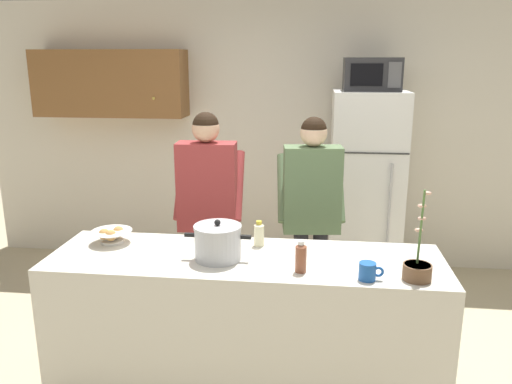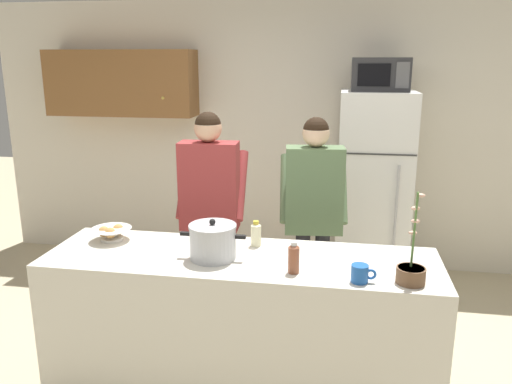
{
  "view_description": "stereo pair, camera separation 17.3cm",
  "coord_description": "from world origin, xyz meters",
  "px_view_note": "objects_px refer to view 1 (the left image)",
  "views": [
    {
      "loc": [
        0.39,
        -2.77,
        2.04
      ],
      "look_at": [
        0.0,
        0.55,
        1.17
      ],
      "focal_mm": 35.82,
      "sensor_mm": 36.0,
      "label": 1
    },
    {
      "loc": [
        0.56,
        -2.75,
        2.04
      ],
      "look_at": [
        0.0,
        0.55,
        1.17
      ],
      "focal_mm": 35.82,
      "sensor_mm": 36.0,
      "label": 2
    }
  ],
  "objects_px": {
    "bottle_near_edge": "(259,234)",
    "bread_bowl": "(112,235)",
    "refrigerator": "(365,189)",
    "coffee_mug": "(368,271)",
    "cooking_pot": "(218,242)",
    "microwave": "(372,74)",
    "person_by_sink": "(312,201)",
    "potted_orchid": "(417,268)",
    "person_near_pot": "(208,198)",
    "bottle_mid_counter": "(301,257)"
  },
  "relations": [
    {
      "from": "bottle_near_edge",
      "to": "bread_bowl",
      "type": "bearing_deg",
      "value": -176.07
    },
    {
      "from": "refrigerator",
      "to": "coffee_mug",
      "type": "relative_size",
      "value": 13.56
    },
    {
      "from": "microwave",
      "to": "bottle_near_edge",
      "type": "bearing_deg",
      "value": -115.98
    },
    {
      "from": "microwave",
      "to": "coffee_mug",
      "type": "xyz_separation_m",
      "value": [
        -0.17,
        -2.07,
        -0.95
      ]
    },
    {
      "from": "bread_bowl",
      "to": "coffee_mug",
      "type": "bearing_deg",
      "value": -13.6
    },
    {
      "from": "refrigerator",
      "to": "microwave",
      "type": "xyz_separation_m",
      "value": [
        0.0,
        -0.02,
        1.03
      ]
    },
    {
      "from": "bottle_near_edge",
      "to": "potted_orchid",
      "type": "height_order",
      "value": "potted_orchid"
    },
    {
      "from": "cooking_pot",
      "to": "bottle_mid_counter",
      "type": "distance_m",
      "value": 0.5
    },
    {
      "from": "cooking_pot",
      "to": "coffee_mug",
      "type": "bearing_deg",
      "value": -12.99
    },
    {
      "from": "refrigerator",
      "to": "microwave",
      "type": "relative_size",
      "value": 3.7
    },
    {
      "from": "coffee_mug",
      "to": "bottle_near_edge",
      "type": "distance_m",
      "value": 0.76
    },
    {
      "from": "bottle_mid_counter",
      "to": "cooking_pot",
      "type": "bearing_deg",
      "value": 164.93
    },
    {
      "from": "bottle_mid_counter",
      "to": "potted_orchid",
      "type": "distance_m",
      "value": 0.61
    },
    {
      "from": "cooking_pot",
      "to": "person_by_sink",
      "type": "bearing_deg",
      "value": 60.43
    },
    {
      "from": "person_by_sink",
      "to": "coffee_mug",
      "type": "distance_m",
      "value": 1.16
    },
    {
      "from": "bread_bowl",
      "to": "potted_orchid",
      "type": "bearing_deg",
      "value": -10.7
    },
    {
      "from": "person_near_pot",
      "to": "bread_bowl",
      "type": "bearing_deg",
      "value": -126.42
    },
    {
      "from": "person_by_sink",
      "to": "cooking_pot",
      "type": "xyz_separation_m",
      "value": [
        -0.53,
        -0.93,
        -0.01
      ]
    },
    {
      "from": "microwave",
      "to": "bread_bowl",
      "type": "distance_m",
      "value": 2.6
    },
    {
      "from": "cooking_pot",
      "to": "bread_bowl",
      "type": "xyz_separation_m",
      "value": [
        -0.71,
        0.18,
        -0.05
      ]
    },
    {
      "from": "microwave",
      "to": "cooking_pot",
      "type": "relative_size",
      "value": 1.24
    },
    {
      "from": "coffee_mug",
      "to": "microwave",
      "type": "bearing_deg",
      "value": 85.23
    },
    {
      "from": "microwave",
      "to": "bread_bowl",
      "type": "bearing_deg",
      "value": -135.4
    },
    {
      "from": "person_by_sink",
      "to": "bottle_near_edge",
      "type": "height_order",
      "value": "person_by_sink"
    },
    {
      "from": "coffee_mug",
      "to": "bottle_near_edge",
      "type": "relative_size",
      "value": 0.82
    },
    {
      "from": "bread_bowl",
      "to": "potted_orchid",
      "type": "distance_m",
      "value": 1.84
    },
    {
      "from": "refrigerator",
      "to": "bottle_near_edge",
      "type": "relative_size",
      "value": 11.12
    },
    {
      "from": "refrigerator",
      "to": "coffee_mug",
      "type": "bearing_deg",
      "value": -94.72
    },
    {
      "from": "person_near_pot",
      "to": "bottle_near_edge",
      "type": "xyz_separation_m",
      "value": [
        0.45,
        -0.59,
        -0.06
      ]
    },
    {
      "from": "bottle_near_edge",
      "to": "bottle_mid_counter",
      "type": "height_order",
      "value": "bottle_mid_counter"
    },
    {
      "from": "microwave",
      "to": "person_near_pot",
      "type": "distance_m",
      "value": 1.84
    },
    {
      "from": "cooking_pot",
      "to": "bread_bowl",
      "type": "bearing_deg",
      "value": 165.7
    },
    {
      "from": "bottle_mid_counter",
      "to": "potted_orchid",
      "type": "height_order",
      "value": "potted_orchid"
    },
    {
      "from": "refrigerator",
      "to": "bottle_near_edge",
      "type": "bearing_deg",
      "value": -115.68
    },
    {
      "from": "refrigerator",
      "to": "bottle_near_edge",
      "type": "height_order",
      "value": "refrigerator"
    },
    {
      "from": "bottle_near_edge",
      "to": "potted_orchid",
      "type": "relative_size",
      "value": 0.33
    },
    {
      "from": "refrigerator",
      "to": "person_by_sink",
      "type": "relative_size",
      "value": 1.08
    },
    {
      "from": "cooking_pot",
      "to": "potted_orchid",
      "type": "distance_m",
      "value": 1.1
    },
    {
      "from": "person_near_pot",
      "to": "cooking_pot",
      "type": "distance_m",
      "value": 0.86
    },
    {
      "from": "person_by_sink",
      "to": "coffee_mug",
      "type": "bearing_deg",
      "value": -74.61
    },
    {
      "from": "bread_bowl",
      "to": "cooking_pot",
      "type": "bearing_deg",
      "value": -14.3
    },
    {
      "from": "bread_bowl",
      "to": "bottle_near_edge",
      "type": "relative_size",
      "value": 1.6
    },
    {
      "from": "potted_orchid",
      "to": "refrigerator",
      "type": "bearing_deg",
      "value": 92.33
    },
    {
      "from": "coffee_mug",
      "to": "potted_orchid",
      "type": "relative_size",
      "value": 0.27
    },
    {
      "from": "bread_bowl",
      "to": "bottle_mid_counter",
      "type": "height_order",
      "value": "bottle_mid_counter"
    },
    {
      "from": "bottle_near_edge",
      "to": "bottle_mid_counter",
      "type": "distance_m",
      "value": 0.46
    },
    {
      "from": "person_by_sink",
      "to": "cooking_pot",
      "type": "bearing_deg",
      "value": -119.57
    },
    {
      "from": "refrigerator",
      "to": "microwave",
      "type": "distance_m",
      "value": 1.03
    },
    {
      "from": "cooking_pot",
      "to": "bottle_near_edge",
      "type": "bearing_deg",
      "value": 49.28
    },
    {
      "from": "refrigerator",
      "to": "potted_orchid",
      "type": "xyz_separation_m",
      "value": [
        0.08,
        -2.06,
        0.1
      ]
    }
  ]
}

